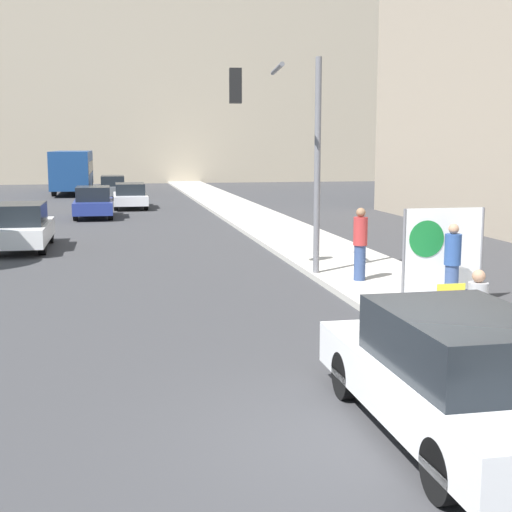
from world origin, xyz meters
name	(u,v)px	position (x,y,z in m)	size (l,w,h in m)	color
ground_plane	(374,448)	(0.00, 0.00, 0.00)	(160.00, 160.00, 0.00)	#38383A
sidewalk_curb	(316,248)	(3.63, 15.00, 0.07)	(3.03, 90.00, 0.15)	#B7B2A8
building_backdrop_far	(117,10)	(-2.00, 64.84, 16.23)	(52.00, 12.00, 32.45)	tan
seated_protester	(479,303)	(3.12, 3.44, 0.79)	(0.98, 0.77, 1.20)	#474C56
jogger_on_sidewalk	(452,263)	(4.00, 6.18, 0.99)	(0.34, 0.34, 1.66)	#334775
pedestrian_behind	(360,243)	(3.01, 9.01, 1.05)	(0.34, 0.34, 1.77)	#334775
protest_banner	(442,251)	(4.02, 6.69, 1.17)	(1.84, 0.06, 1.94)	slate
traffic_light_pole	(286,131)	(1.48, 10.33, 3.76)	(2.30, 2.06, 5.42)	slate
parked_car_curbside	(457,376)	(1.03, 0.10, 0.75)	(1.88, 4.69, 1.52)	white
car_on_road_nearest	(22,227)	(-5.79, 17.12, 0.76)	(1.70, 4.50, 1.53)	white
car_on_road_midblock	(93,202)	(-3.76, 27.46, 0.74)	(1.79, 4.29, 1.49)	navy
car_on_road_distant	(130,196)	(-1.92, 32.54, 0.69)	(1.79, 4.76, 1.37)	silver
car_on_road_far_lane	(113,187)	(-2.85, 40.48, 0.73)	(1.71, 4.70, 1.47)	#565B60
city_bus_on_road	(73,169)	(-5.66, 46.72, 1.75)	(2.56, 11.83, 3.02)	navy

